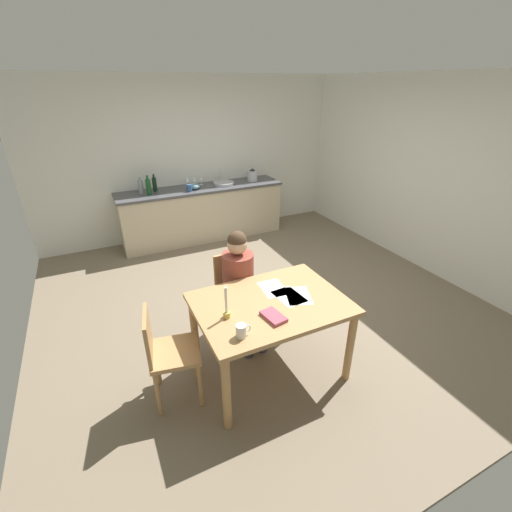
{
  "coord_description": "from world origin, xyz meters",
  "views": [
    {
      "loc": [
        -1.65,
        -3.26,
        2.46
      ],
      "look_at": [
        -0.25,
        -0.37,
        0.85
      ],
      "focal_mm": 24.31,
      "sensor_mm": 36.0,
      "label": 1
    }
  ],
  "objects_px": {
    "bottle_vinegar": "(148,187)",
    "bottle_wine_red": "(155,184)",
    "dining_table": "(270,312)",
    "bottle_oil": "(141,187)",
    "person_seated": "(241,281)",
    "chair_at_table": "(235,290)",
    "sink_unit": "(224,183)",
    "candlestick": "(226,309)",
    "book_magazine": "(273,317)",
    "wine_glass_back_left": "(187,180)",
    "wine_glass_by_kettle": "(194,179)",
    "mixing_bowl": "(194,186)",
    "chair_side_empty": "(167,351)",
    "teacup_on_counter": "(190,188)",
    "wine_glass_near_sink": "(201,178)",
    "coffee_mug": "(242,331)",
    "stovetop_kettle": "(252,175)"
  },
  "relations": [
    {
      "from": "dining_table",
      "to": "stovetop_kettle",
      "type": "bearing_deg",
      "value": 67.14
    },
    {
      "from": "wine_glass_back_left",
      "to": "dining_table",
      "type": "bearing_deg",
      "value": -94.35
    },
    {
      "from": "bottle_oil",
      "to": "person_seated",
      "type": "bearing_deg",
      "value": -80.46
    },
    {
      "from": "sink_unit",
      "to": "wine_glass_by_kettle",
      "type": "height_order",
      "value": "sink_unit"
    },
    {
      "from": "wine_glass_near_sink",
      "to": "wine_glass_back_left",
      "type": "bearing_deg",
      "value": 180.0
    },
    {
      "from": "candlestick",
      "to": "teacup_on_counter",
      "type": "height_order",
      "value": "candlestick"
    },
    {
      "from": "dining_table",
      "to": "bottle_wine_red",
      "type": "height_order",
      "value": "bottle_wine_red"
    },
    {
      "from": "wine_glass_near_sink",
      "to": "teacup_on_counter",
      "type": "relative_size",
      "value": 1.22
    },
    {
      "from": "chair_at_table",
      "to": "mixing_bowl",
      "type": "height_order",
      "value": "mixing_bowl"
    },
    {
      "from": "coffee_mug",
      "to": "bottle_oil",
      "type": "bearing_deg",
      "value": 91.5
    },
    {
      "from": "coffee_mug",
      "to": "stovetop_kettle",
      "type": "distance_m",
      "value": 4.04
    },
    {
      "from": "dining_table",
      "to": "bottle_wine_red",
      "type": "xyz_separation_m",
      "value": [
        -0.28,
        3.39,
        0.36
      ]
    },
    {
      "from": "coffee_mug",
      "to": "sink_unit",
      "type": "distance_m",
      "value": 3.83
    },
    {
      "from": "sink_unit",
      "to": "teacup_on_counter",
      "type": "distance_m",
      "value": 0.66
    },
    {
      "from": "bottle_vinegar",
      "to": "bottle_wine_red",
      "type": "relative_size",
      "value": 1.1
    },
    {
      "from": "chair_at_table",
      "to": "person_seated",
      "type": "height_order",
      "value": "person_seated"
    },
    {
      "from": "book_magazine",
      "to": "mixing_bowl",
      "type": "xyz_separation_m",
      "value": [
        0.4,
        3.46,
        0.16
      ]
    },
    {
      "from": "chair_at_table",
      "to": "teacup_on_counter",
      "type": "xyz_separation_m",
      "value": [
        0.25,
        2.44,
        0.46
      ]
    },
    {
      "from": "person_seated",
      "to": "wine_glass_by_kettle",
      "type": "bearing_deg",
      "value": 81.81
    },
    {
      "from": "wine_glass_back_left",
      "to": "teacup_on_counter",
      "type": "height_order",
      "value": "wine_glass_back_left"
    },
    {
      "from": "book_magazine",
      "to": "wine_glass_back_left",
      "type": "distance_m",
      "value": 3.69
    },
    {
      "from": "coffee_mug",
      "to": "bottle_vinegar",
      "type": "distance_m",
      "value": 3.56
    },
    {
      "from": "wine_glass_back_left",
      "to": "person_seated",
      "type": "bearing_deg",
      "value": -95.85
    },
    {
      "from": "coffee_mug",
      "to": "mixing_bowl",
      "type": "distance_m",
      "value": 3.63
    },
    {
      "from": "sink_unit",
      "to": "candlestick",
      "type": "bearing_deg",
      "value": -110.8
    },
    {
      "from": "bottle_vinegar",
      "to": "bottle_wine_red",
      "type": "distance_m",
      "value": 0.19
    },
    {
      "from": "bottle_vinegar",
      "to": "mixing_bowl",
      "type": "xyz_separation_m",
      "value": [
        0.71,
        -0.0,
        -0.08
      ]
    },
    {
      "from": "wine_glass_by_kettle",
      "to": "coffee_mug",
      "type": "bearing_deg",
      "value": -101.86
    },
    {
      "from": "chair_side_empty",
      "to": "candlestick",
      "type": "distance_m",
      "value": 0.61
    },
    {
      "from": "candlestick",
      "to": "book_magazine",
      "type": "relative_size",
      "value": 1.3
    },
    {
      "from": "dining_table",
      "to": "teacup_on_counter",
      "type": "height_order",
      "value": "teacup_on_counter"
    },
    {
      "from": "bottle_oil",
      "to": "stovetop_kettle",
      "type": "xyz_separation_m",
      "value": [
        1.9,
        -0.05,
        -0.01
      ]
    },
    {
      "from": "book_magazine",
      "to": "stovetop_kettle",
      "type": "bearing_deg",
      "value": 58.2
    },
    {
      "from": "chair_side_empty",
      "to": "mixing_bowl",
      "type": "relative_size",
      "value": 4.33
    },
    {
      "from": "chair_side_empty",
      "to": "candlestick",
      "type": "bearing_deg",
      "value": -14.5
    },
    {
      "from": "stovetop_kettle",
      "to": "wine_glass_near_sink",
      "type": "relative_size",
      "value": 1.43
    },
    {
      "from": "mixing_bowl",
      "to": "bottle_vinegar",
      "type": "bearing_deg",
      "value": 180.0
    },
    {
      "from": "dining_table",
      "to": "bottle_wine_red",
      "type": "bearing_deg",
      "value": 94.79
    },
    {
      "from": "mixing_bowl",
      "to": "wine_glass_by_kettle",
      "type": "xyz_separation_m",
      "value": [
        0.07,
        0.21,
        0.06
      ]
    },
    {
      "from": "book_magazine",
      "to": "wine_glass_back_left",
      "type": "xyz_separation_m",
      "value": [
        0.35,
        3.67,
        0.23
      ]
    },
    {
      "from": "sink_unit",
      "to": "bottle_oil",
      "type": "distance_m",
      "value": 1.36
    },
    {
      "from": "chair_side_empty",
      "to": "mixing_bowl",
      "type": "bearing_deg",
      "value": 68.95
    },
    {
      "from": "wine_glass_near_sink",
      "to": "wine_glass_by_kettle",
      "type": "height_order",
      "value": "same"
    },
    {
      "from": "chair_side_empty",
      "to": "teacup_on_counter",
      "type": "bearing_deg",
      "value": 69.97
    },
    {
      "from": "bottle_oil",
      "to": "wine_glass_near_sink",
      "type": "xyz_separation_m",
      "value": [
        1.0,
        0.1,
        -0.0
      ]
    },
    {
      "from": "sink_unit",
      "to": "bottle_vinegar",
      "type": "relative_size",
      "value": 1.2
    },
    {
      "from": "wine_glass_back_left",
      "to": "coffee_mug",
      "type": "bearing_deg",
      "value": -100.09
    },
    {
      "from": "chair_at_table",
      "to": "sink_unit",
      "type": "bearing_deg",
      "value": 71.11
    },
    {
      "from": "wine_glass_back_left",
      "to": "wine_glass_near_sink",
      "type": "bearing_deg",
      "value": 0.0
    },
    {
      "from": "coffee_mug",
      "to": "sink_unit",
      "type": "height_order",
      "value": "sink_unit"
    }
  ]
}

